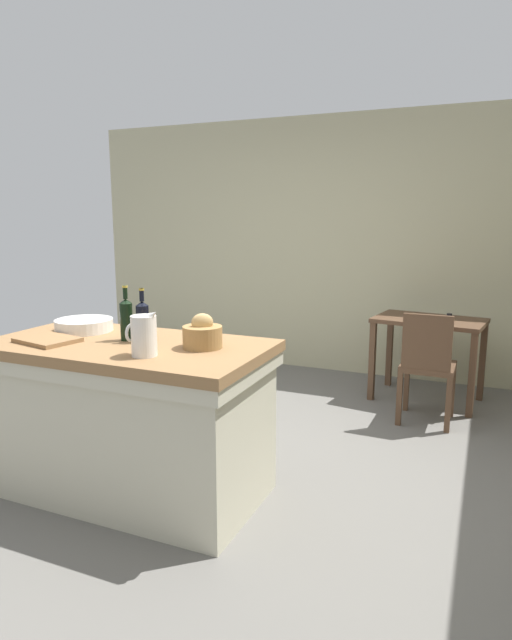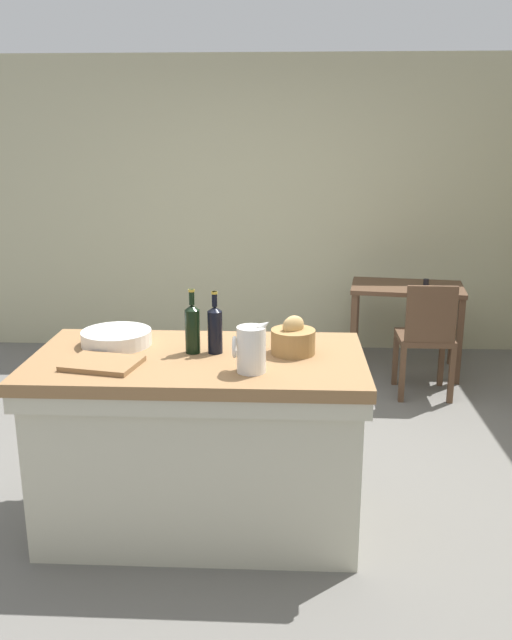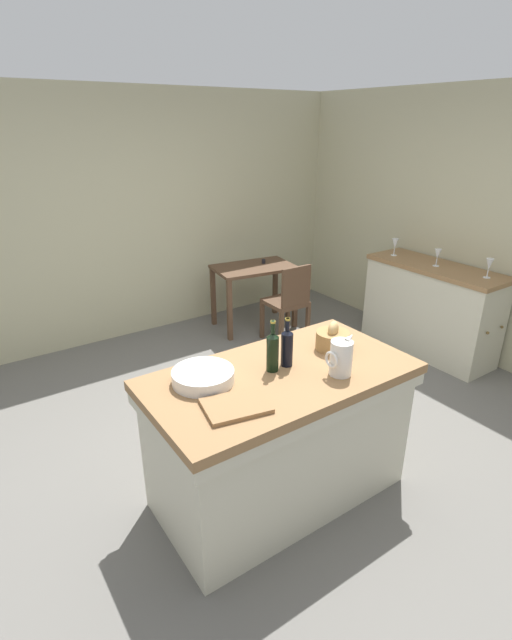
{
  "view_description": "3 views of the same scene",
  "coord_description": "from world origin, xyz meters",
  "px_view_note": "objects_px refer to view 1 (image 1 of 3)",
  "views": [
    {
      "loc": [
        1.55,
        -2.87,
        1.6
      ],
      "look_at": [
        0.21,
        0.26,
        0.95
      ],
      "focal_mm": 30.35,
      "sensor_mm": 36.0,
      "label": 1
    },
    {
      "loc": [
        0.13,
        -3.45,
        1.92
      ],
      "look_at": [
        -0.04,
        0.21,
        0.91
      ],
      "focal_mm": 37.36,
      "sensor_mm": 36.0,
      "label": 2
    },
    {
      "loc": [
        -1.77,
        -2.35,
        2.26
      ],
      "look_at": [
        -0.03,
        0.21,
        0.94
      ],
      "focal_mm": 26.38,
      "sensor_mm": 36.0,
      "label": 3
    }
  ],
  "objects_px": {
    "writing_desk": "(429,332)",
    "wash_bowl": "(84,325)",
    "island_table": "(130,412)",
    "cutting_board": "(48,340)",
    "wine_bottle_dark": "(143,320)",
    "wooden_chair": "(427,364)",
    "pitcher": "(144,335)",
    "bread_basket": "(202,335)",
    "wine_bottle_amber": "(126,318)"
  },
  "relations": [
    {
      "from": "pitcher",
      "to": "wine_bottle_dark",
      "type": "xyz_separation_m",
      "value": [
        -0.19,
        0.26,
        0.02
      ]
    },
    {
      "from": "wooden_chair",
      "to": "wine_bottle_dark",
      "type": "distance_m",
      "value": 2.29
    },
    {
      "from": "wine_bottle_amber",
      "to": "cutting_board",
      "type": "bearing_deg",
      "value": -151.12
    },
    {
      "from": "wooden_chair",
      "to": "pitcher",
      "type": "relative_size",
      "value": 3.55
    },
    {
      "from": "writing_desk",
      "to": "wooden_chair",
      "type": "xyz_separation_m",
      "value": [
        0.05,
        -0.58,
        -0.14
      ]
    },
    {
      "from": "writing_desk",
      "to": "pitcher",
      "type": "xyz_separation_m",
      "value": [
        -1.15,
        -2.58,
        0.39
      ]
    },
    {
      "from": "writing_desk",
      "to": "wash_bowl",
      "type": "relative_size",
      "value": 2.76
    },
    {
      "from": "island_table",
      "to": "wooden_chair",
      "type": "bearing_deg",
      "value": 50.64
    },
    {
      "from": "pitcher",
      "to": "island_table",
      "type": "bearing_deg",
      "value": 141.65
    },
    {
      "from": "wine_bottle_amber",
      "to": "pitcher",
      "type": "bearing_deg",
      "value": -41.02
    },
    {
      "from": "bread_basket",
      "to": "wash_bowl",
      "type": "bearing_deg",
      "value": 173.84
    },
    {
      "from": "pitcher",
      "to": "bread_basket",
      "type": "xyz_separation_m",
      "value": [
        0.19,
        0.27,
        -0.04
      ]
    },
    {
      "from": "wash_bowl",
      "to": "cutting_board",
      "type": "relative_size",
      "value": 1.07
    },
    {
      "from": "writing_desk",
      "to": "cutting_board",
      "type": "relative_size",
      "value": 2.97
    },
    {
      "from": "wine_bottle_amber",
      "to": "wash_bowl",
      "type": "bearing_deg",
      "value": 165.03
    },
    {
      "from": "bread_basket",
      "to": "writing_desk",
      "type": "bearing_deg",
      "value": 67.51
    },
    {
      "from": "wooden_chair",
      "to": "wine_bottle_amber",
      "type": "relative_size",
      "value": 2.81
    },
    {
      "from": "island_table",
      "to": "wash_bowl",
      "type": "bearing_deg",
      "value": 160.28
    },
    {
      "from": "cutting_board",
      "to": "wine_bottle_amber",
      "type": "distance_m",
      "value": 0.46
    },
    {
      "from": "wash_bowl",
      "to": "wine_bottle_amber",
      "type": "bearing_deg",
      "value": -14.97
    },
    {
      "from": "island_table",
      "to": "wooden_chair",
      "type": "relative_size",
      "value": 1.8
    },
    {
      "from": "cutting_board",
      "to": "wine_bottle_amber",
      "type": "relative_size",
      "value": 1.03
    },
    {
      "from": "writing_desk",
      "to": "bread_basket",
      "type": "height_order",
      "value": "bread_basket"
    },
    {
      "from": "cutting_board",
      "to": "wine_bottle_amber",
      "type": "xyz_separation_m",
      "value": [
        0.39,
        0.21,
        0.12
      ]
    },
    {
      "from": "island_table",
      "to": "pitcher",
      "type": "xyz_separation_m",
      "value": [
        0.27,
        -0.21,
        0.52
      ]
    },
    {
      "from": "bread_basket",
      "to": "pitcher",
      "type": "bearing_deg",
      "value": -125.09
    },
    {
      "from": "pitcher",
      "to": "wine_bottle_dark",
      "type": "distance_m",
      "value": 0.32
    },
    {
      "from": "wash_bowl",
      "to": "wine_bottle_dark",
      "type": "distance_m",
      "value": 0.53
    },
    {
      "from": "writing_desk",
      "to": "wine_bottle_amber",
      "type": "height_order",
      "value": "wine_bottle_amber"
    },
    {
      "from": "wooden_chair",
      "to": "wine_bottle_amber",
      "type": "distance_m",
      "value": 2.36
    },
    {
      "from": "writing_desk",
      "to": "cutting_board",
      "type": "bearing_deg",
      "value": -125.81
    },
    {
      "from": "cutting_board",
      "to": "wine_bottle_dark",
      "type": "bearing_deg",
      "value": 23.66
    },
    {
      "from": "writing_desk",
      "to": "wine_bottle_amber",
      "type": "relative_size",
      "value": 3.07
    },
    {
      "from": "wine_bottle_dark",
      "to": "wooden_chair",
      "type": "bearing_deg",
      "value": 51.36
    },
    {
      "from": "island_table",
      "to": "wooden_chair",
      "type": "distance_m",
      "value": 2.31
    },
    {
      "from": "wash_bowl",
      "to": "wine_bottle_amber",
      "type": "relative_size",
      "value": 1.11
    },
    {
      "from": "cutting_board",
      "to": "wash_bowl",
      "type": "bearing_deg",
      "value": 92.6
    },
    {
      "from": "wooden_chair",
      "to": "bread_basket",
      "type": "relative_size",
      "value": 4.15
    },
    {
      "from": "pitcher",
      "to": "wash_bowl",
      "type": "xyz_separation_m",
      "value": [
        -0.7,
        0.37,
        -0.07
      ]
    },
    {
      "from": "cutting_board",
      "to": "bread_basket",
      "type": "bearing_deg",
      "value": 14.48
    },
    {
      "from": "wash_bowl",
      "to": "wine_bottle_dark",
      "type": "height_order",
      "value": "wine_bottle_dark"
    },
    {
      "from": "island_table",
      "to": "writing_desk",
      "type": "xyz_separation_m",
      "value": [
        1.41,
        2.37,
        0.13
      ]
    },
    {
      "from": "island_table",
      "to": "cutting_board",
      "type": "height_order",
      "value": "cutting_board"
    },
    {
      "from": "bread_basket",
      "to": "wine_bottle_amber",
      "type": "distance_m",
      "value": 0.49
    },
    {
      "from": "cutting_board",
      "to": "wine_bottle_dark",
      "type": "distance_m",
      "value": 0.55
    },
    {
      "from": "island_table",
      "to": "cutting_board",
      "type": "bearing_deg",
      "value": -158.33
    },
    {
      "from": "writing_desk",
      "to": "cutting_board",
      "type": "height_order",
      "value": "cutting_board"
    },
    {
      "from": "writing_desk",
      "to": "wash_bowl",
      "type": "xyz_separation_m",
      "value": [
        -1.85,
        -2.22,
        0.32
      ]
    },
    {
      "from": "island_table",
      "to": "wine_bottle_amber",
      "type": "relative_size",
      "value": 5.06
    },
    {
      "from": "wooden_chair",
      "to": "wash_bowl",
      "type": "relative_size",
      "value": 2.53
    }
  ]
}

